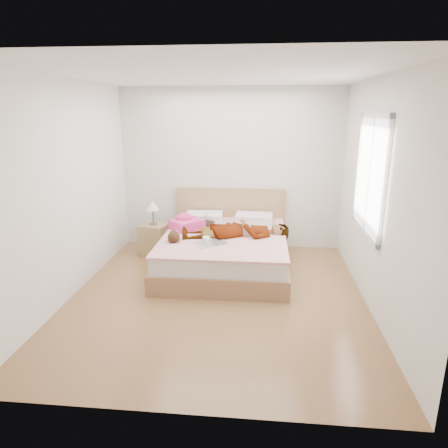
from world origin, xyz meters
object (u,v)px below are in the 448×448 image
object	(u,v)px
plush_toy	(174,236)
woman	(236,228)
magazine	(211,243)
phone	(206,214)
coffee_mug	(207,240)
towel	(186,223)
bed	(225,248)
nightstand	(154,237)

from	to	relation	value
plush_toy	woman	bearing A→B (deg)	25.11
magazine	phone	bearing A→B (deg)	102.92
woman	coffee_mug	size ratio (longest dim) A/B	11.06
towel	magazine	bearing A→B (deg)	-55.26
woman	bed	xyz separation A→B (m)	(-0.17, 0.07, -0.34)
phone	bed	size ratio (longest dim) A/B	0.05
plush_toy	towel	bearing A→B (deg)	84.89
towel	coffee_mug	size ratio (longest dim) A/B	3.95
bed	towel	size ratio (longest dim) A/B	3.71
bed	towel	xyz separation A→B (m)	(-0.61, 0.17, 0.33)
woman	magazine	bearing A→B (deg)	-46.93
plush_toy	nightstand	world-z (taller)	nightstand
phone	coffee_mug	xyz separation A→B (m)	(0.13, -0.86, -0.14)
woman	coffee_mug	distance (m)	0.59
woman	towel	xyz separation A→B (m)	(-0.77, 0.23, -0.01)
bed	nightstand	distance (m)	1.23
woman	nightstand	xyz separation A→B (m)	(-1.34, 0.45, -0.33)
towel	nightstand	xyz separation A→B (m)	(-0.57, 0.21, -0.31)
phone	towel	xyz separation A→B (m)	(-0.27, -0.17, -0.10)
towel	magazine	distance (m)	0.82
towel	magazine	world-z (taller)	towel
coffee_mug	nightstand	xyz separation A→B (m)	(-0.97, 0.91, -0.27)
plush_toy	nightstand	distance (m)	1.02
coffee_mug	towel	bearing A→B (deg)	120.33
coffee_mug	plush_toy	size ratio (longest dim) A/B	0.51
towel	nightstand	world-z (taller)	nightstand
phone	plush_toy	xyz separation A→B (m)	(-0.33, -0.79, -0.12)
coffee_mug	bed	bearing A→B (deg)	69.09
towel	woman	bearing A→B (deg)	-16.91
nightstand	coffee_mug	bearing A→B (deg)	-42.94
woman	magazine	xyz separation A→B (m)	(-0.31, -0.43, -0.10)
phone	coffee_mug	bearing A→B (deg)	-92.50
woman	magazine	distance (m)	0.54
bed	towel	world-z (taller)	bed
woman	bed	world-z (taller)	bed
phone	magazine	xyz separation A→B (m)	(0.19, -0.83, -0.18)
phone	towel	world-z (taller)	towel
phone	nightstand	world-z (taller)	nightstand
magazine	nightstand	distance (m)	1.37
towel	phone	bearing A→B (deg)	31.37
woman	phone	world-z (taller)	phone
woman	towel	world-z (taller)	towel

